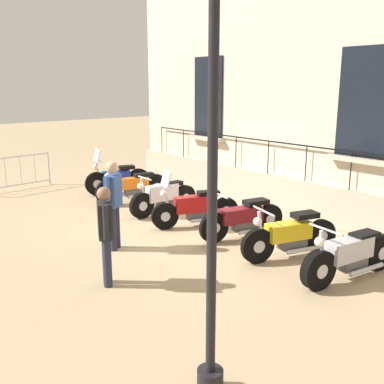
{
  "coord_description": "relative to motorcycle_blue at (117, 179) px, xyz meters",
  "views": [
    {
      "loc": [
        6.27,
        7.45,
        3.16
      ],
      "look_at": [
        0.17,
        0.0,
        0.8
      ],
      "focal_mm": 41.47,
      "sensor_mm": 36.0,
      "label": 1
    }
  ],
  "objects": [
    {
      "name": "ground_plane",
      "position": [
        0.12,
        3.82,
        -0.44
      ],
      "size": [
        60.0,
        60.0,
        0.0
      ],
      "primitive_type": "plane",
      "color": "tan"
    },
    {
      "name": "building_facade",
      "position": [
        -2.64,
        3.82,
        3.0
      ],
      "size": [
        0.82,
        11.15,
        7.14
      ],
      "color": "beige",
      "rests_on": "ground_plane"
    },
    {
      "name": "motorcycle_blue",
      "position": [
        0.0,
        0.0,
        0.0
      ],
      "size": [
        1.91,
        0.8,
        1.34
      ],
      "color": "black",
      "rests_on": "ground_plane"
    },
    {
      "name": "motorcycle_orange",
      "position": [
        0.21,
        1.19,
        -0.01
      ],
      "size": [
        2.07,
        0.67,
        1.0
      ],
      "color": "black",
      "rests_on": "ground_plane"
    },
    {
      "name": "motorcycle_white",
      "position": [
        0.21,
        2.61,
        -0.01
      ],
      "size": [
        1.93,
        0.55,
        1.0
      ],
      "color": "black",
      "rests_on": "ground_plane"
    },
    {
      "name": "motorcycle_red",
      "position": [
        0.24,
        3.85,
        -0.01
      ],
      "size": [
        1.98,
        0.92,
        1.32
      ],
      "color": "black",
      "rests_on": "ground_plane"
    },
    {
      "name": "motorcycle_maroon",
      "position": [
        -0.04,
        5.08,
        -0.02
      ],
      "size": [
        1.98,
        0.82,
        1.02
      ],
      "color": "black",
      "rests_on": "ground_plane"
    },
    {
      "name": "motorcycle_yellow",
      "position": [
        0.06,
        6.41,
        -0.01
      ],
      "size": [
        1.99,
        0.88,
        0.98
      ],
      "color": "black",
      "rests_on": "ground_plane"
    },
    {
      "name": "motorcycle_silver",
      "position": [
        0.06,
        7.65,
        -0.03
      ],
      "size": [
        2.12,
        0.71,
        0.99
      ],
      "color": "black",
      "rests_on": "ground_plane"
    },
    {
      "name": "lamppost",
      "position": [
        3.66,
        8.24,
        3.33
      ],
      "size": [
        0.39,
        1.09,
        4.75
      ],
      "color": "black",
      "rests_on": "ground_plane"
    },
    {
      "name": "crowd_barrier",
      "position": [
        2.26,
        -2.31,
        0.13
      ],
      "size": [
        2.36,
        0.26,
        1.05
      ],
      "color": "#B7B7BF",
      "rests_on": "ground_plane"
    },
    {
      "name": "pedestrian_standing",
      "position": [
        2.36,
        3.97,
        0.55
      ],
      "size": [
        0.45,
        0.39,
        1.74
      ],
      "color": "#23283D",
      "rests_on": "ground_plane"
    },
    {
      "name": "pedestrian_walking",
      "position": [
        3.25,
        5.29,
        0.47
      ],
      "size": [
        0.35,
        0.49,
        1.62
      ],
      "color": "#23283D",
      "rests_on": "ground_plane"
    }
  ]
}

